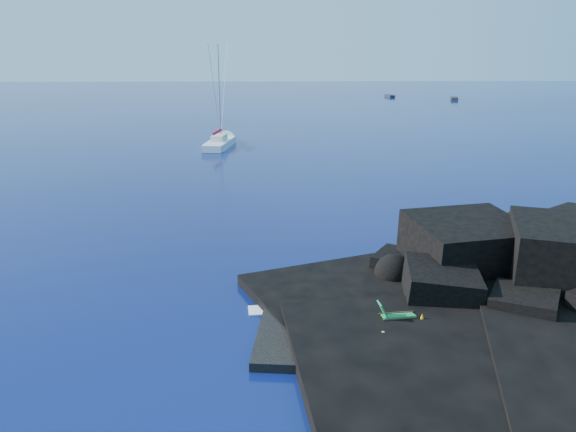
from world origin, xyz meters
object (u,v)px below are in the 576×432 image
at_px(sunbather, 370,335).
at_px(distant_boat_b, 454,100).
at_px(marker_cone, 422,319).
at_px(distant_boat_a, 390,97).
at_px(deck_chair, 399,311).
at_px(sailboat, 220,147).

relative_size(sunbather, distant_boat_b, 0.38).
bearing_deg(marker_cone, distant_boat_a, 79.07).
bearing_deg(marker_cone, sunbather, -154.24).
relative_size(deck_chair, sunbather, 0.77).
height_order(sailboat, marker_cone, sailboat).
bearing_deg(sunbather, distant_boat_a, 74.87).
distance_m(sailboat, distant_boat_a, 82.64).
bearing_deg(sailboat, sunbather, -70.38).
distance_m(sunbather, distant_boat_b, 119.19).
bearing_deg(distant_boat_a, sunbather, -110.64).
height_order(sailboat, distant_boat_a, sailboat).
height_order(marker_cone, distant_boat_b, marker_cone).
relative_size(sailboat, marker_cone, 23.56).
bearing_deg(sunbather, distant_boat_b, 67.77).
bearing_deg(distant_boat_a, sailboat, -123.91).
relative_size(marker_cone, distant_boat_a, 0.12).
bearing_deg(distant_boat_b, distant_boat_a, 160.40).
height_order(sunbather, marker_cone, marker_cone).
bearing_deg(sailboat, deck_chair, -68.49).
xyz_separation_m(distant_boat_a, distant_boat_b, (13.25, -8.65, 0.00)).
relative_size(deck_chair, distant_boat_b, 0.29).
distance_m(deck_chair, distant_boat_a, 122.53).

